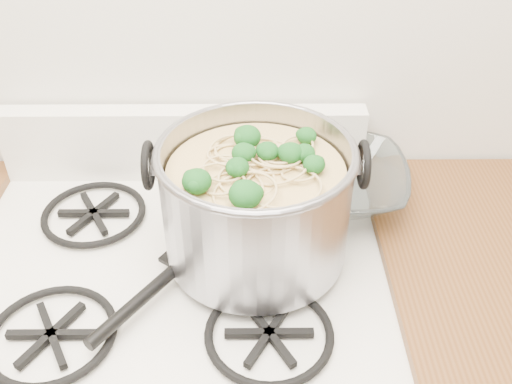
% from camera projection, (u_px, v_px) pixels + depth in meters
% --- Properties ---
extents(stock_pot, '(0.36, 0.33, 0.22)m').
position_uv_depth(stock_pot, '(256.00, 203.00, 0.97)').
color(stock_pot, '#96969E').
rests_on(stock_pot, gas_range).
extents(spatula, '(0.42, 0.42, 0.02)m').
position_uv_depth(spatula, '(198.00, 249.00, 1.01)').
color(spatula, black).
rests_on(spatula, gas_range).
extents(glass_bowl, '(0.13, 0.13, 0.03)m').
position_uv_depth(glass_bowl, '(332.00, 189.00, 1.15)').
color(glass_bowl, white).
rests_on(glass_bowl, gas_range).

